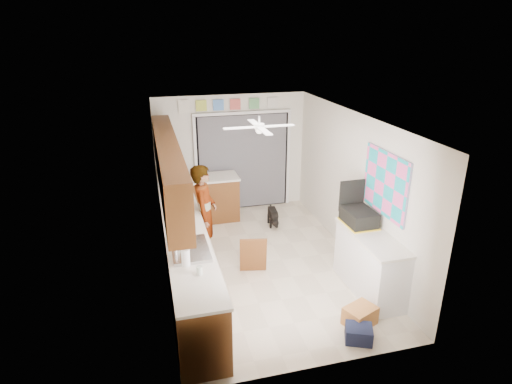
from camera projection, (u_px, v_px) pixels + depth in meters
floor at (262, 262)px, 7.34m from camera, size 5.00×5.00×0.00m
ceiling at (263, 118)px, 6.44m from camera, size 5.00×5.00×0.00m
wall_back at (231, 154)px, 9.15m from camera, size 3.20×0.00×3.20m
wall_front at (323, 276)px, 4.64m from camera, size 3.20×0.00×3.20m
wall_left at (161, 205)px, 6.52m from camera, size 0.00×5.00×5.00m
wall_right at (353, 186)px, 7.27m from camera, size 0.00×5.00×5.00m
left_base_cabinets at (184, 249)px, 6.87m from camera, size 0.60×4.80×0.90m
left_countertop at (183, 222)px, 6.71m from camera, size 0.62×4.80×0.04m
upper_cabinets at (168, 166)px, 6.54m from camera, size 0.32×4.00×0.80m
sink_basin at (190, 250)px, 5.79m from camera, size 0.50×0.76×0.06m
faucet at (175, 245)px, 5.71m from camera, size 0.03×0.03×0.22m
peninsula_base at (213, 199)px, 8.87m from camera, size 1.00×0.60×0.90m
peninsula_top at (212, 177)px, 8.70m from camera, size 1.04×0.64×0.04m
back_opening_recess at (243, 162)px, 9.25m from camera, size 2.00×0.06×2.10m
curtain_panel at (243, 163)px, 9.22m from camera, size 1.90×0.03×2.05m
door_trim_left at (196, 166)px, 8.99m from camera, size 0.06×0.04×2.10m
door_trim_right at (288, 159)px, 9.47m from camera, size 0.06×0.04×2.10m
door_trim_head at (243, 113)px, 8.84m from camera, size 2.10×0.04×0.06m
header_frame_0 at (201, 106)px, 8.60m from camera, size 0.22×0.02×0.22m
header_frame_1 at (218, 105)px, 8.69m from camera, size 0.22×0.02×0.22m
header_frame_2 at (235, 104)px, 8.77m from camera, size 0.22×0.02×0.22m
header_frame_3 at (254, 103)px, 8.86m from camera, size 0.22×0.02×0.22m
header_frame_4 at (273, 103)px, 8.96m from camera, size 0.22×0.02×0.22m
route66_sign at (184, 107)px, 8.52m from camera, size 0.22×0.02×0.26m
right_counter_base at (370, 264)px, 6.42m from camera, size 0.50×1.40×0.90m
right_counter_top at (372, 236)px, 6.25m from camera, size 0.54×1.44×0.04m
abstract_painting at (385, 184)px, 6.22m from camera, size 0.03×1.15×0.95m
ceiling_fan at (259, 127)px, 6.69m from camera, size 1.14×1.14×0.24m
microwave at (173, 172)px, 8.50m from camera, size 0.43×0.57×0.29m
soap_bottle at (177, 234)px, 5.95m from camera, size 0.13×0.13×0.30m
jar_b at (200, 270)px, 5.23m from camera, size 0.09×0.09×0.11m
paper_towel_roll at (186, 257)px, 5.40m from camera, size 0.13×0.13×0.23m
suitcase at (359, 217)px, 6.55m from camera, size 0.42×0.56×0.24m
suitcase_rim at (358, 224)px, 6.59m from camera, size 0.45×0.59×0.02m
suitcase_lid at (352, 195)px, 6.72m from camera, size 0.42×0.04×0.50m
cardboard_box at (360, 316)px, 5.78m from camera, size 0.50×0.44×0.26m
navy_crate at (359, 334)px, 5.48m from camera, size 0.42×0.39×0.21m
cabinet_door_panel at (253, 255)px, 6.93m from camera, size 0.46×0.25×0.65m
man at (204, 214)px, 7.17m from camera, size 0.55×0.71×1.71m
dog at (273, 216)px, 8.66m from camera, size 0.26×0.52×0.39m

